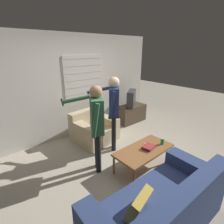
{
  "coord_description": "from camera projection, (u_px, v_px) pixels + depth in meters",
  "views": [
    {
      "loc": [
        -2.12,
        -1.93,
        2.19
      ],
      "look_at": [
        0.02,
        0.54,
        1.0
      ],
      "focal_mm": 28.0,
      "sensor_mm": 36.0,
      "label": 1
    }
  ],
  "objects": [
    {
      "name": "ground_plane",
      "position": [
        129.0,
        167.0,
        3.42
      ],
      "size": [
        16.0,
        16.0,
        0.0
      ],
      "primitive_type": "plane",
      "color": "#B2A893"
    },
    {
      "name": "wall_back",
      "position": [
        73.0,
        87.0,
        4.43
      ],
      "size": [
        5.2,
        0.08,
        2.55
      ],
      "color": "silver",
      "rests_on": "ground_plane"
    },
    {
      "name": "couch_blue",
      "position": [
        160.0,
        211.0,
        2.13
      ],
      "size": [
        1.91,
        0.93,
        0.84
      ],
      "rotation": [
        0.0,
        0.0,
        -0.05
      ],
      "color": "navy",
      "rests_on": "ground_plane"
    },
    {
      "name": "armchair_beige",
      "position": [
        93.0,
        129.0,
        4.37
      ],
      "size": [
        1.03,
        0.95,
        0.74
      ],
      "rotation": [
        0.0,
        0.0,
        3.25
      ],
      "color": "#C6B289",
      "rests_on": "ground_plane"
    },
    {
      "name": "coffee_table",
      "position": [
        144.0,
        151.0,
        3.28
      ],
      "size": [
        1.16,
        0.57,
        0.42
      ],
      "color": "brown",
      "rests_on": "ground_plane"
    },
    {
      "name": "tv_stand",
      "position": [
        131.0,
        114.0,
        5.5
      ],
      "size": [
        0.95,
        0.46,
        0.52
      ],
      "color": "#4C3D2D",
      "rests_on": "ground_plane"
    },
    {
      "name": "tv",
      "position": [
        131.0,
        98.0,
        5.33
      ],
      "size": [
        0.62,
        0.52,
        0.48
      ],
      "rotation": [
        0.0,
        0.0,
        3.75
      ],
      "color": "#2D2D33",
      "rests_on": "tv_stand"
    },
    {
      "name": "person_left_standing",
      "position": [
        96.0,
        119.0,
        3.03
      ],
      "size": [
        0.6,
        0.8,
        1.63
      ],
      "rotation": [
        0.0,
        0.0,
        1.05
      ],
      "color": "black",
      "rests_on": "ground_plane"
    },
    {
      "name": "person_right_standing",
      "position": [
        113.0,
        105.0,
        3.71
      ],
      "size": [
        0.53,
        0.76,
        1.66
      ],
      "rotation": [
        0.0,
        0.0,
        0.87
      ],
      "color": "black",
      "rests_on": "ground_plane"
    },
    {
      "name": "book_stack",
      "position": [
        148.0,
        147.0,
        3.28
      ],
      "size": [
        0.26,
        0.22,
        0.06
      ],
      "color": "#75387F",
      "rests_on": "coffee_table"
    },
    {
      "name": "soda_can",
      "position": [
        162.0,
        141.0,
        3.42
      ],
      "size": [
        0.07,
        0.07,
        0.13
      ],
      "color": "#238E47",
      "rests_on": "coffee_table"
    },
    {
      "name": "spare_remote",
      "position": [
        148.0,
        145.0,
        3.38
      ],
      "size": [
        0.05,
        0.13,
        0.02
      ],
      "rotation": [
        0.0,
        0.0,
        -0.05
      ],
      "color": "white",
      "rests_on": "coffee_table"
    },
    {
      "name": "floor_fan",
      "position": [
        117.0,
        124.0,
        4.85
      ],
      "size": [
        0.36,
        0.2,
        0.45
      ],
      "color": "black",
      "rests_on": "ground_plane"
    }
  ]
}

